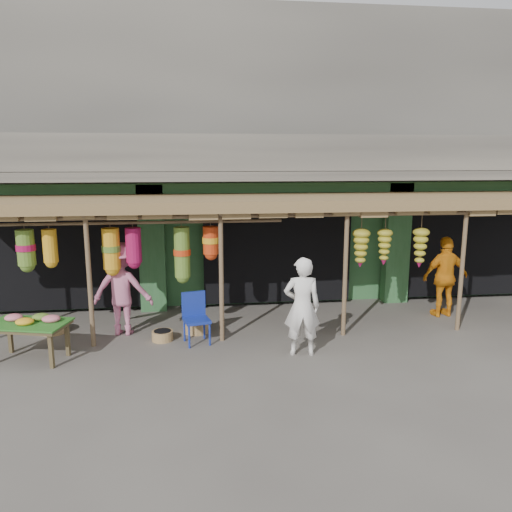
{
  "coord_description": "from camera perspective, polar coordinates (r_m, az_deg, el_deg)",
  "views": [
    {
      "loc": [
        -2.0,
        -9.69,
        3.61
      ],
      "look_at": [
        -0.67,
        1.0,
        1.47
      ],
      "focal_mm": 35.0,
      "sensor_mm": 36.0,
      "label": 1
    }
  ],
  "objects": [
    {
      "name": "building",
      "position": [
        14.7,
        0.73,
        10.29
      ],
      "size": [
        16.4,
        6.8,
        7.0
      ],
      "color": "gray",
      "rests_on": "ground"
    },
    {
      "name": "basket_right",
      "position": [
        10.29,
        -10.63,
        -8.94
      ],
      "size": [
        0.52,
        0.52,
        0.19
      ],
      "primitive_type": "cylinder",
      "rotation": [
        0.0,
        0.0,
        -0.27
      ],
      "color": "#A5824D",
      "rests_on": "ground"
    },
    {
      "name": "awning",
      "position": [
        10.71,
        2.85,
        5.69
      ],
      "size": [
        14.0,
        2.7,
        2.79
      ],
      "color": "brown",
      "rests_on": "ground"
    },
    {
      "name": "blue_chair",
      "position": [
        9.96,
        -6.94,
        -6.69
      ],
      "size": [
        0.58,
        0.59,
        1.0
      ],
      "rotation": [
        0.0,
        0.0,
        0.24
      ],
      "color": "navy",
      "rests_on": "ground"
    },
    {
      "name": "ground",
      "position": [
        10.53,
        4.32,
        -8.84
      ],
      "size": [
        80.0,
        80.0,
        0.0
      ],
      "primitive_type": "plane",
      "color": "#514C47",
      "rests_on": "ground"
    },
    {
      "name": "basket_left",
      "position": [
        11.35,
        -22.12,
        -7.59
      ],
      "size": [
        0.53,
        0.53,
        0.22
      ],
      "primitive_type": "cylinder",
      "rotation": [
        0.0,
        0.0,
        0.02
      ],
      "color": "olive",
      "rests_on": "ground"
    },
    {
      "name": "person_vendor",
      "position": [
        12.19,
        20.82,
        -2.23
      ],
      "size": [
        1.12,
        0.54,
        1.85
      ],
      "primitive_type": "imported",
      "rotation": [
        0.0,
        0.0,
        3.23
      ],
      "color": "orange",
      "rests_on": "ground"
    },
    {
      "name": "person_front",
      "position": [
        9.22,
        5.27,
        -5.76
      ],
      "size": [
        0.71,
        0.51,
        1.84
      ],
      "primitive_type": "imported",
      "rotation": [
        0.0,
        0.0,
        3.04
      ],
      "color": "white",
      "rests_on": "ground"
    },
    {
      "name": "basket_mid",
      "position": [
        10.66,
        -6.78,
        -8.01
      ],
      "size": [
        0.75,
        0.75,
        0.22
      ],
      "primitive_type": "cylinder",
      "rotation": [
        0.0,
        0.0,
        -0.39
      ],
      "color": "olive",
      "rests_on": "ground"
    },
    {
      "name": "flower_table",
      "position": [
        9.88,
        -24.45,
        -7.14
      ],
      "size": [
        1.53,
        1.12,
        0.82
      ],
      "rotation": [
        0.0,
        0.0,
        -0.25
      ],
      "color": "brown",
      "rests_on": "ground"
    },
    {
      "name": "person_shopper",
      "position": [
        10.6,
        -15.04,
        -3.63
      ],
      "size": [
        1.35,
        0.92,
        1.92
      ],
      "primitive_type": "imported",
      "rotation": [
        0.0,
        0.0,
        2.96
      ],
      "color": "#C4688A",
      "rests_on": "ground"
    }
  ]
}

